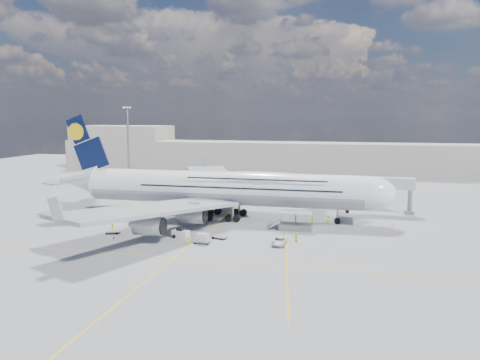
% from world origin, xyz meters
% --- Properties ---
extents(ground, '(300.00, 300.00, 0.00)m').
position_xyz_m(ground, '(0.00, 0.00, 0.00)').
color(ground, gray).
rests_on(ground, ground).
extents(taxi_line_main, '(0.25, 220.00, 0.01)m').
position_xyz_m(taxi_line_main, '(0.00, 0.00, 0.01)').
color(taxi_line_main, yellow).
rests_on(taxi_line_main, ground).
extents(taxi_line_cross, '(120.00, 0.25, 0.01)m').
position_xyz_m(taxi_line_cross, '(0.00, -20.00, 0.01)').
color(taxi_line_cross, yellow).
rests_on(taxi_line_cross, ground).
extents(taxi_line_diag, '(14.16, 99.06, 0.01)m').
position_xyz_m(taxi_line_diag, '(14.00, 10.00, 0.01)').
color(taxi_line_diag, yellow).
rests_on(taxi_line_diag, ground).
extents(airliner, '(77.26, 79.15, 23.71)m').
position_xyz_m(airliner, '(0.26, 10.00, 6.87)').
color(airliner, white).
rests_on(airliner, ground).
extents(jet_bridge, '(18.80, 12.10, 8.50)m').
position_xyz_m(jet_bridge, '(29.81, 20.94, 6.85)').
color(jet_bridge, '#B7B7BC').
rests_on(jet_bridge, ground).
extents(cargo_loader, '(8.53, 3.20, 3.67)m').
position_xyz_m(cargo_loader, '(16.82, 2.89, 1.25)').
color(cargo_loader, silver).
rests_on(cargo_loader, ground).
extents(light_mast, '(3.00, 0.70, 25.50)m').
position_xyz_m(light_mast, '(-40.00, 45.00, 13.21)').
color(light_mast, gray).
rests_on(light_mast, ground).
extents(terminal, '(180.00, 16.00, 12.00)m').
position_xyz_m(terminal, '(0.00, 95.00, 6.00)').
color(terminal, '#B2AD9E').
rests_on(terminal, ground).
extents(hangar, '(40.00, 22.00, 18.00)m').
position_xyz_m(hangar, '(-70.00, 100.00, 9.00)').
color(hangar, '#B2AD9E').
rests_on(hangar, ground).
extents(tree_line, '(160.00, 6.00, 8.00)m').
position_xyz_m(tree_line, '(40.00, 140.00, 4.00)').
color(tree_line, '#193814').
rests_on(tree_line, ground).
extents(dolly_row_a, '(2.92, 1.70, 1.79)m').
position_xyz_m(dolly_row_a, '(-12.52, 1.46, 0.96)').
color(dolly_row_a, gray).
rests_on(dolly_row_a, ground).
extents(dolly_row_b, '(3.35, 2.03, 2.02)m').
position_xyz_m(dolly_row_b, '(-11.40, -4.79, 1.09)').
color(dolly_row_b, gray).
rests_on(dolly_row_b, ground).
extents(dolly_row_c, '(3.08, 2.34, 0.40)m').
position_xyz_m(dolly_row_c, '(-17.26, -8.13, 0.31)').
color(dolly_row_c, gray).
rests_on(dolly_row_c, ground).
extents(dolly_back, '(3.17, 1.82, 0.45)m').
position_xyz_m(dolly_back, '(-29.91, -3.05, 0.35)').
color(dolly_back, gray).
rests_on(dolly_back, ground).
extents(dolly_nose_far, '(3.09, 2.19, 0.41)m').
position_xyz_m(dolly_nose_far, '(3.94, -7.12, 0.32)').
color(dolly_nose_far, gray).
rests_on(dolly_nose_far, ground).
extents(dolly_nose_near, '(3.04, 1.80, 1.84)m').
position_xyz_m(dolly_nose_near, '(1.87, -11.08, 0.99)').
color(dolly_nose_near, gray).
rests_on(dolly_nose_near, ground).
extents(baggage_tug, '(3.35, 2.13, 1.94)m').
position_xyz_m(baggage_tug, '(-3.25, -8.35, 0.86)').
color(baggage_tug, silver).
rests_on(baggage_tug, ground).
extents(catering_truck_inner, '(5.70, 2.26, 3.41)m').
position_xyz_m(catering_truck_inner, '(-6.41, 21.89, 1.61)').
color(catering_truck_inner, gray).
rests_on(catering_truck_inner, ground).
extents(catering_truck_outer, '(6.83, 3.10, 3.96)m').
position_xyz_m(catering_truck_outer, '(-16.40, 38.35, 1.84)').
color(catering_truck_outer, gray).
rests_on(catering_truck_outer, ground).
extents(service_van, '(2.25, 4.85, 1.34)m').
position_xyz_m(service_van, '(15.46, -8.80, 0.67)').
color(service_van, silver).
rests_on(service_van, ground).
extents(crew_nose, '(0.86, 0.85, 2.01)m').
position_xyz_m(crew_nose, '(23.18, 8.75, 1.00)').
color(crew_nose, '#A3DC17').
rests_on(crew_nose, ground).
extents(crew_loader, '(1.05, 0.94, 1.78)m').
position_xyz_m(crew_loader, '(19.96, 7.48, 0.89)').
color(crew_loader, '#E6FF1A').
rests_on(crew_loader, ground).
extents(crew_wing, '(0.42, 0.96, 1.63)m').
position_xyz_m(crew_wing, '(-19.08, -4.84, 0.81)').
color(crew_wing, '#CDF519').
rests_on(crew_wing, ground).
extents(crew_van, '(0.83, 1.05, 1.89)m').
position_xyz_m(crew_van, '(18.14, -6.15, 0.94)').
color(crew_van, '#CBDC17').
rests_on(crew_van, ground).
extents(crew_tug, '(1.21, 0.97, 1.63)m').
position_xyz_m(crew_tug, '(-0.13, -12.93, 0.82)').
color(crew_tug, '#CFE418').
rests_on(crew_tug, ground).
extents(cone_nose, '(0.42, 0.42, 0.54)m').
position_xyz_m(cone_nose, '(36.04, 9.62, 0.26)').
color(cone_nose, red).
rests_on(cone_nose, ground).
extents(cone_wing_left_inner, '(0.40, 0.40, 0.51)m').
position_xyz_m(cone_wing_left_inner, '(-2.79, 29.28, 0.24)').
color(cone_wing_left_inner, red).
rests_on(cone_wing_left_inner, ground).
extents(cone_wing_left_outer, '(0.46, 0.46, 0.58)m').
position_xyz_m(cone_wing_left_outer, '(-12.24, 36.39, 0.28)').
color(cone_wing_left_outer, red).
rests_on(cone_wing_left_outer, ground).
extents(cone_wing_right_inner, '(0.43, 0.43, 0.55)m').
position_xyz_m(cone_wing_right_inner, '(-13.46, -5.90, 0.26)').
color(cone_wing_right_inner, red).
rests_on(cone_wing_right_inner, ground).
extents(cone_wing_right_outer, '(0.42, 0.42, 0.53)m').
position_xyz_m(cone_wing_right_outer, '(-15.17, -11.71, 0.26)').
color(cone_wing_right_outer, red).
rests_on(cone_wing_right_outer, ground).
extents(cone_tail, '(0.38, 0.38, 0.48)m').
position_xyz_m(cone_tail, '(-32.62, 7.48, 0.23)').
color(cone_tail, red).
rests_on(cone_tail, ground).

